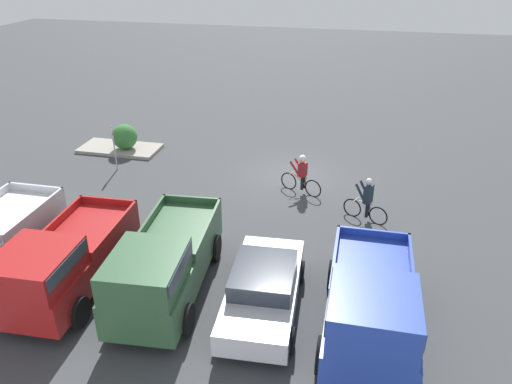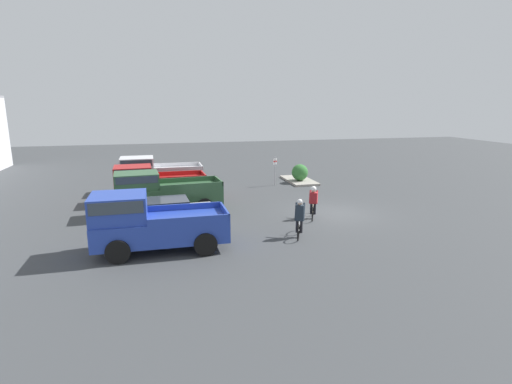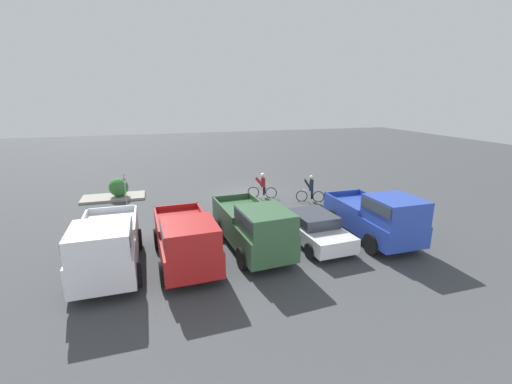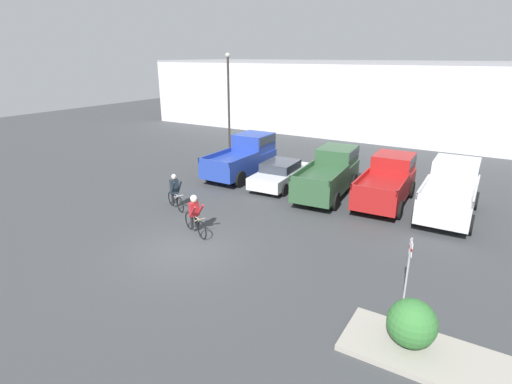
{
  "view_description": "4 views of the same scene",
  "coord_description": "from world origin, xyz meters",
  "px_view_note": "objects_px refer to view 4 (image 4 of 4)",
  "views": [
    {
      "loc": [
        -2.77,
        19.18,
        9.08
      ],
      "look_at": [
        0.67,
        4.04,
        1.2
      ],
      "focal_mm": 35.0,
      "sensor_mm": 36.0,
      "label": 1
    },
    {
      "loc": [
        -18.74,
        8.84,
        5.68
      ],
      "look_at": [
        0.67,
        4.04,
        1.2
      ],
      "focal_mm": 28.0,
      "sensor_mm": 36.0,
      "label": 2
    },
    {
      "loc": [
        5.95,
        21.45,
        6.34
      ],
      "look_at": [
        0.67,
        4.04,
        1.2
      ],
      "focal_mm": 24.0,
      "sensor_mm": 36.0,
      "label": 3
    },
    {
      "loc": [
        9.21,
        -9.89,
        6.84
      ],
      "look_at": [
        0.67,
        4.04,
        1.2
      ],
      "focal_mm": 28.0,
      "sensor_mm": 36.0,
      "label": 4
    }
  ],
  "objects_px": {
    "cyclist_1": "(175,192)",
    "lamppost": "(229,94)",
    "cyclist_0": "(195,214)",
    "pickup_truck_3": "(451,189)",
    "shrub": "(412,323)",
    "pickup_truck_2": "(388,179)",
    "fire_lane_sign": "(409,263)",
    "sedan_0": "(280,174)",
    "pickup_truck_1": "(330,172)",
    "pickup_truck_0": "(245,155)"
  },
  "relations": [
    {
      "from": "pickup_truck_0",
      "to": "pickup_truck_2",
      "type": "height_order",
      "value": "pickup_truck_0"
    },
    {
      "from": "lamppost",
      "to": "sedan_0",
      "type": "bearing_deg",
      "value": -38.65
    },
    {
      "from": "pickup_truck_2",
      "to": "lamppost",
      "type": "bearing_deg",
      "value": 157.22
    },
    {
      "from": "cyclist_0",
      "to": "shrub",
      "type": "bearing_deg",
      "value": -15.83
    },
    {
      "from": "fire_lane_sign",
      "to": "shrub",
      "type": "distance_m",
      "value": 2.18
    },
    {
      "from": "pickup_truck_1",
      "to": "lamppost",
      "type": "relative_size",
      "value": 0.79
    },
    {
      "from": "pickup_truck_2",
      "to": "fire_lane_sign",
      "type": "xyz_separation_m",
      "value": [
        2.65,
        -8.26,
        0.12
      ]
    },
    {
      "from": "pickup_truck_0",
      "to": "pickup_truck_3",
      "type": "bearing_deg",
      "value": -1.63
    },
    {
      "from": "shrub",
      "to": "pickup_truck_2",
      "type": "bearing_deg",
      "value": 107.28
    },
    {
      "from": "cyclist_1",
      "to": "shrub",
      "type": "bearing_deg",
      "value": -20.1
    },
    {
      "from": "pickup_truck_1",
      "to": "lamppost",
      "type": "height_order",
      "value": "lamppost"
    },
    {
      "from": "cyclist_0",
      "to": "lamppost",
      "type": "relative_size",
      "value": 0.25
    },
    {
      "from": "sedan_0",
      "to": "pickup_truck_1",
      "type": "bearing_deg",
      "value": 3.61
    },
    {
      "from": "cyclist_1",
      "to": "sedan_0",
      "type": "bearing_deg",
      "value": 65.19
    },
    {
      "from": "pickup_truck_1",
      "to": "pickup_truck_3",
      "type": "height_order",
      "value": "pickup_truck_3"
    },
    {
      "from": "sedan_0",
      "to": "fire_lane_sign",
      "type": "xyz_separation_m",
      "value": [
        8.23,
        -7.67,
        0.53
      ]
    },
    {
      "from": "cyclist_1",
      "to": "fire_lane_sign",
      "type": "xyz_separation_m",
      "value": [
        10.8,
        -2.11,
        0.41
      ]
    },
    {
      "from": "pickup_truck_2",
      "to": "pickup_truck_0",
      "type": "bearing_deg",
      "value": 178.85
    },
    {
      "from": "pickup_truck_1",
      "to": "cyclist_1",
      "type": "xyz_separation_m",
      "value": [
        -5.34,
        -5.74,
        -0.32
      ]
    },
    {
      "from": "cyclist_0",
      "to": "lamppost",
      "type": "distance_m",
      "value": 15.82
    },
    {
      "from": "pickup_truck_0",
      "to": "fire_lane_sign",
      "type": "bearing_deg",
      "value": -37.38
    },
    {
      "from": "cyclist_0",
      "to": "cyclist_1",
      "type": "distance_m",
      "value": 3.06
    },
    {
      "from": "pickup_truck_3",
      "to": "lamppost",
      "type": "bearing_deg",
      "value": 160.4
    },
    {
      "from": "pickup_truck_0",
      "to": "pickup_truck_1",
      "type": "xyz_separation_m",
      "value": [
        5.57,
        -0.59,
        -0.05
      ]
    },
    {
      "from": "pickup_truck_2",
      "to": "cyclist_0",
      "type": "xyz_separation_m",
      "value": [
        -5.58,
        -7.82,
        -0.26
      ]
    },
    {
      "from": "cyclist_0",
      "to": "pickup_truck_3",
      "type": "bearing_deg",
      "value": 42.41
    },
    {
      "from": "pickup_truck_0",
      "to": "shrub",
      "type": "distance_m",
      "value": 15.64
    },
    {
      "from": "sedan_0",
      "to": "pickup_truck_3",
      "type": "height_order",
      "value": "pickup_truck_3"
    },
    {
      "from": "cyclist_1",
      "to": "lamppost",
      "type": "bearing_deg",
      "value": 113.73
    },
    {
      "from": "pickup_truck_3",
      "to": "lamppost",
      "type": "relative_size",
      "value": 0.75
    },
    {
      "from": "fire_lane_sign",
      "to": "lamppost",
      "type": "relative_size",
      "value": 0.29
    },
    {
      "from": "sedan_0",
      "to": "pickup_truck_1",
      "type": "height_order",
      "value": "pickup_truck_1"
    },
    {
      "from": "sedan_0",
      "to": "pickup_truck_3",
      "type": "distance_m",
      "value": 8.42
    },
    {
      "from": "pickup_truck_0",
      "to": "shrub",
      "type": "relative_size",
      "value": 4.32
    },
    {
      "from": "lamppost",
      "to": "pickup_truck_2",
      "type": "bearing_deg",
      "value": -22.78
    },
    {
      "from": "pickup_truck_2",
      "to": "cyclist_0",
      "type": "bearing_deg",
      "value": -125.51
    },
    {
      "from": "cyclist_0",
      "to": "cyclist_1",
      "type": "bearing_deg",
      "value": 147.05
    },
    {
      "from": "cyclist_1",
      "to": "fire_lane_sign",
      "type": "height_order",
      "value": "fire_lane_sign"
    },
    {
      "from": "pickup_truck_0",
      "to": "pickup_truck_3",
      "type": "distance_m",
      "value": 11.2
    },
    {
      "from": "cyclist_1",
      "to": "pickup_truck_3",
      "type": "bearing_deg",
      "value": 28.7
    },
    {
      "from": "pickup_truck_2",
      "to": "shrub",
      "type": "xyz_separation_m",
      "value": [
        3.21,
        -10.31,
        -0.36
      ]
    },
    {
      "from": "cyclist_0",
      "to": "shrub",
      "type": "height_order",
      "value": "cyclist_0"
    },
    {
      "from": "pickup_truck_3",
      "to": "cyclist_0",
      "type": "bearing_deg",
      "value": -137.59
    },
    {
      "from": "cyclist_0",
      "to": "shrub",
      "type": "xyz_separation_m",
      "value": [
        8.79,
        -2.49,
        -0.1
      ]
    },
    {
      "from": "pickup_truck_0",
      "to": "sedan_0",
      "type": "bearing_deg",
      "value": -15.2
    },
    {
      "from": "sedan_0",
      "to": "cyclist_0",
      "type": "relative_size",
      "value": 2.62
    },
    {
      "from": "cyclist_0",
      "to": "fire_lane_sign",
      "type": "xyz_separation_m",
      "value": [
        8.23,
        -0.44,
        0.39
      ]
    },
    {
      "from": "sedan_0",
      "to": "pickup_truck_1",
      "type": "relative_size",
      "value": 0.82
    },
    {
      "from": "cyclist_0",
      "to": "shrub",
      "type": "relative_size",
      "value": 1.47
    },
    {
      "from": "pickup_truck_3",
      "to": "lamppost",
      "type": "height_order",
      "value": "lamppost"
    }
  ]
}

